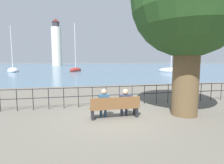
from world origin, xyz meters
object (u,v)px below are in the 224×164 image
object	(u,v)px
park_bench	(115,108)
harbor_lighthouse	(56,44)
sailboat_2	(13,70)
seated_person_right	(125,101)
sailboat_1	(76,70)
seated_person_left	(104,102)
shade_tree	(189,0)
sailboat_0	(171,71)

from	to	relation	value
park_bench	harbor_lighthouse	distance (m)	100.93
sailboat_2	seated_person_right	bearing A→B (deg)	-83.01
sailboat_1	sailboat_2	distance (m)	14.14
seated_person_right	seated_person_left	bearing A→B (deg)	179.95
seated_person_left	sailboat_1	world-z (taller)	sailboat_1
sailboat_1	seated_person_left	bearing A→B (deg)	-65.32
shade_tree	sailboat_2	xyz separation A→B (m)	(-18.41, 37.41, -4.46)
sailboat_2	harbor_lighthouse	distance (m)	63.68
seated_person_left	harbor_lighthouse	distance (m)	100.77
shade_tree	sailboat_1	xyz separation A→B (m)	(-4.29, 38.30, -4.47)
seated_person_left	sailboat_1	xyz separation A→B (m)	(-0.76, 38.02, -0.32)
shade_tree	seated_person_right	distance (m)	4.92
shade_tree	sailboat_0	world-z (taller)	sailboat_0
park_bench	seated_person_right	size ratio (longest dim) A/B	1.71
park_bench	sailboat_0	distance (m)	33.38
seated_person_left	harbor_lighthouse	world-z (taller)	harbor_lighthouse
sailboat_2	sailboat_1	bearing A→B (deg)	-12.44
shade_tree	park_bench	distance (m)	5.35
sailboat_1	sailboat_0	bearing A→B (deg)	-4.24
seated_person_left	seated_person_right	distance (m)	0.91
seated_person_right	sailboat_1	bearing A→B (deg)	92.51
park_bench	sailboat_0	bearing A→B (deg)	55.40
park_bench	sailboat_2	distance (m)	40.25
sailboat_1	sailboat_2	world-z (taller)	sailboat_1
shade_tree	seated_person_left	size ratio (longest dim) A/B	6.02
park_bench	sailboat_1	distance (m)	38.12
park_bench	sailboat_1	size ratio (longest dim) A/B	0.17
seated_person_right	harbor_lighthouse	size ratio (longest dim) A/B	0.04
park_bench	harbor_lighthouse	xyz separation A→B (m)	(-11.13, 99.59, 12.00)
sailboat_2	park_bench	bearing A→B (deg)	-83.64
sailboat_0	sailboat_1	distance (m)	22.79
sailboat_0	harbor_lighthouse	xyz separation A→B (m)	(-30.08, 72.11, 12.10)
seated_person_right	sailboat_2	xyz separation A→B (m)	(-15.78, 37.13, -0.31)
seated_person_left	sailboat_0	distance (m)	33.58
sailboat_2	shade_tree	bearing A→B (deg)	-79.83
sailboat_2	harbor_lighthouse	world-z (taller)	harbor_lighthouse
shade_tree	sailboat_2	world-z (taller)	sailboat_2
seated_person_right	sailboat_0	distance (m)	33.06
sailboat_1	sailboat_2	xyz separation A→B (m)	(-14.12, -0.89, 0.01)
seated_person_left	seated_person_right	size ratio (longest dim) A/B	1.02
seated_person_right	sailboat_0	bearing A→B (deg)	55.97
shade_tree	sailboat_1	size ratio (longest dim) A/B	0.61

